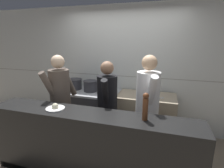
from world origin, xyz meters
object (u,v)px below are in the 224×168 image
Objects in this scene: chef_head_cook at (61,98)px; chef_sous at (107,104)px; mixing_bowl_steel at (143,94)px; oven_range at (90,110)px; chef_line at (147,105)px; plated_dish_main at (55,108)px; chefs_knife at (152,99)px; stock_pot at (75,84)px; braising_pot at (108,87)px; pepper_mill at (145,106)px; sauce_pot at (90,86)px.

chef_sous is at bearing 23.95° from chef_head_cook.
mixing_bowl_steel is 1.50m from chef_head_cook.
chef_line is at bearing -27.87° from oven_range.
mixing_bowl_steel is at bearing 49.81° from plated_dish_main.
chef_head_cook is (-1.50, -0.57, 0.04)m from chefs_knife.
plated_dish_main is (-1.05, -1.25, 0.08)m from mixing_bowl_steel.
mixing_bowl_steel is at bearing 83.93° from chef_line.
stock_pot is 0.77m from braising_pot.
oven_range is 1.52m from chef_line.
plated_dish_main is at bearing -137.80° from chefs_knife.
chef_sous is at bearing 138.65° from pepper_mill.
chef_sous is at bearing 49.05° from plated_dish_main.
chef_sous is 0.65m from chef_line.
stock_pot is 2.13m from pepper_mill.
oven_range is 3.60× the size of pepper_mill.
oven_range is 4.18× the size of sauce_pot.
stock_pot reaches higher than braising_pot.
chefs_knife is (0.17, -0.13, -0.03)m from mixing_bowl_steel.
chefs_knife is at bearing -7.61° from oven_range.
mixing_bowl_steel is at bearing -4.39° from braising_pot.
chefs_knife reaches higher than oven_range.
chef_head_cook is at bearing 116.90° from plated_dish_main.
stock_pot is at bearing 176.28° from mixing_bowl_steel.
chef_line reaches higher than braising_pot.
chef_head_cook is (-1.49, 0.51, -0.23)m from pepper_mill.
braising_pot is 0.20× the size of chef_head_cook.
oven_range is 0.72× the size of chef_line.
chef_head_cook is at bearing -159.14° from chefs_knife.
braising_pot is 1.56m from pepper_mill.
pepper_mill is (-0.01, -1.08, 0.27)m from chefs_knife.
oven_range is 0.77× the size of chef_sous.
chefs_knife is 1.03× the size of pepper_mill.
pepper_mill reaches higher than oven_range.
stock_pot is 0.21× the size of chef_sous.
chef_line is at bearing 27.51° from plated_dish_main.
mixing_bowl_steel is 0.16× the size of chef_line.
sauce_pot is 1.79m from pepper_mill.
braising_pot is 0.97× the size of chefs_knife.
mixing_bowl_steel is at bearing -2.05° from oven_range.
chef_sous is at bearing 160.91° from chef_line.
mixing_bowl_steel is 0.80× the size of chefs_knife.
stock_pot is (-0.37, 0.06, 0.55)m from oven_range.
mixing_bowl_steel is 1.09× the size of plated_dish_main.
plated_dish_main is (0.07, -1.29, 0.57)m from oven_range.
plated_dish_main is (-1.23, -1.11, 0.11)m from chefs_knife.
chefs_knife is 1.11m from pepper_mill.
chefs_knife is (1.30, -0.17, 0.46)m from oven_range.
chef_line is (-0.03, 0.59, -0.21)m from pepper_mill.
chefs_knife is 1.66m from plated_dish_main.
oven_range is 1.94m from pepper_mill.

